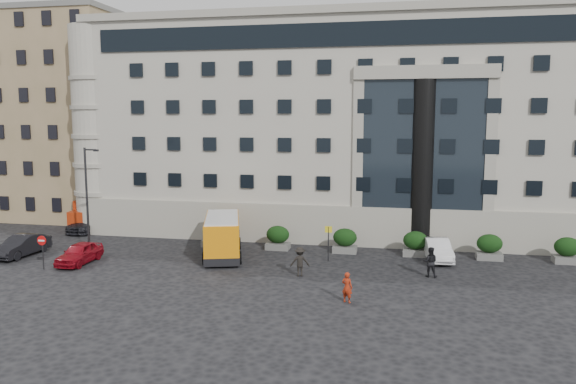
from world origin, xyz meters
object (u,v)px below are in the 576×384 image
hedge_c (345,240)px  hedge_e (489,247)px  parked_car_a (79,253)px  minibus (222,235)px  white_taxi (437,249)px  red_truck (90,213)px  hedge_d (415,243)px  pedestrian_a (347,287)px  hedge_b (278,237)px  parked_car_c (88,223)px  hedge_a (214,235)px  pedestrian_b (430,262)px  no_entry_sign (42,246)px  parked_car_d (131,217)px  street_lamp (88,197)px  parked_car_b (22,246)px  bus_stop_sign (328,237)px  pedestrian_c (300,262)px  hedge_f (567,250)px

hedge_c → hedge_e: (10.40, 0.00, 0.00)m
hedge_e → parked_car_a: (-28.30, -6.89, -0.20)m
hedge_c → minibus: (-8.70, -3.00, 0.70)m
white_taxi → red_truck: bearing=162.8°
hedge_d → pedestrian_a: (-3.92, -11.50, -0.07)m
red_truck → hedge_b: bearing=-24.5°
hedge_e → minibus: minibus is taller
parked_car_a → parked_car_c: bearing=117.2°
hedge_b → pedestrian_a: size_ratio=1.07×
hedge_a → pedestrian_a: 16.39m
hedge_a → white_taxi: size_ratio=0.40×
pedestrian_a → pedestrian_b: (4.73, 6.07, 0.12)m
no_entry_sign → parked_car_a: 2.62m
hedge_b → parked_car_d: (-15.91, 7.14, -0.20)m
hedge_a → street_lamp: size_ratio=0.23×
hedge_b → parked_car_b: (-18.07, -5.82, -0.15)m
bus_stop_sign → white_taxi: (7.63, 1.91, -0.97)m
white_taxi → hedge_e: bearing=6.8°
parked_car_c → white_taxi: 30.44m
pedestrian_a → pedestrian_b: bearing=-106.0°
bus_stop_sign → parked_car_d: bus_stop_sign is taller
parked_car_c → pedestrian_c: 23.60m
parked_car_a → pedestrian_b: bearing=2.7°
hedge_b → pedestrian_a: hedge_b is taller
hedge_d → parked_car_c: size_ratio=0.35×
parked_car_d → pedestrian_b: size_ratio=2.69×
hedge_f → bus_stop_sign: 16.76m
hedge_c → hedge_f: (15.60, 0.00, 0.00)m
hedge_f → pedestrian_c: bearing=-158.7°
hedge_a → hedge_e: size_ratio=1.00×
hedge_b → parked_car_d: bearing=155.8°
white_taxi → pedestrian_b: (-0.72, -4.53, 0.21)m
hedge_a → hedge_d: 15.60m
no_entry_sign → parked_car_d: size_ratio=0.44×
bus_stop_sign → red_truck: (-23.07, 7.50, -0.36)m
hedge_f → pedestrian_c: 19.10m
red_truck → parked_car_a: red_truck is taller
parked_car_c → pedestrian_c: pedestrian_c is taller
hedge_a → bus_stop_sign: bearing=-16.4°
street_lamp → no_entry_sign: street_lamp is taller
street_lamp → no_entry_sign: (-1.06, -4.04, -2.72)m
street_lamp → parked_car_a: size_ratio=1.87×
street_lamp → pedestrian_c: bearing=-7.5°
no_entry_sign → hedge_a: bearing=44.5°
hedge_e → no_entry_sign: size_ratio=0.79×
hedge_b → parked_car_c: hedge_b is taller
parked_car_d → pedestrian_b: (27.12, -12.56, 0.25)m
hedge_f → parked_car_b: 39.31m
hedge_e → pedestrian_a: size_ratio=1.07×
hedge_c → bus_stop_sign: bearing=-107.8°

